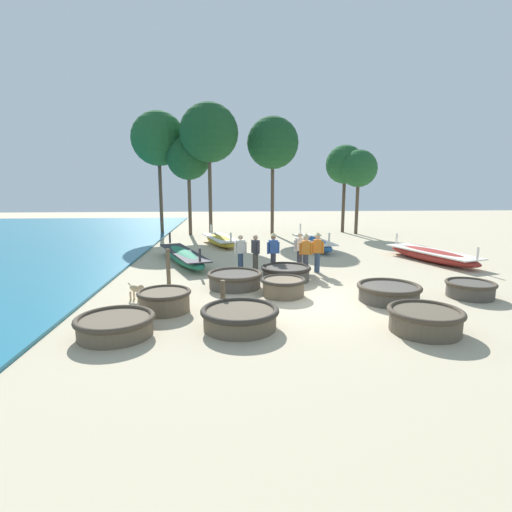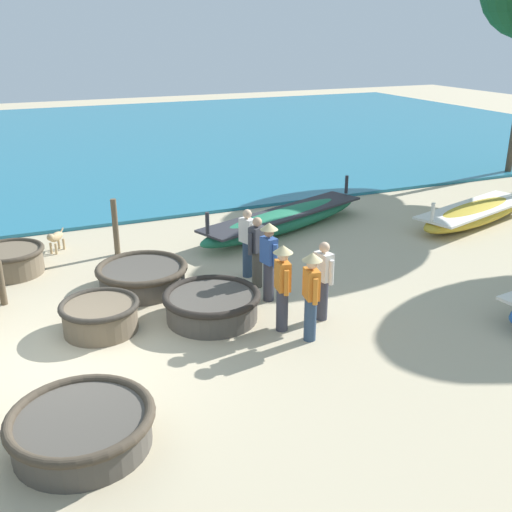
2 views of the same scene
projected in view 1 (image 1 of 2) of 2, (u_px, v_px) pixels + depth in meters
The scene contains 29 objects.
ground_plane at pixel (316, 301), 12.45m from camera, with size 80.00×80.00×0.00m, color #BCAD8C.
coracle_front_left at pixel (164, 300), 11.46m from camera, with size 1.55×1.55×0.61m.
coracle_front_right at pixel (389, 292), 12.46m from camera, with size 1.97×1.97×0.53m.
coracle_far_left at pixel (425, 319), 9.87m from camera, with size 1.84×1.84×0.59m.
coracle_beside_post at pixel (235, 279), 14.09m from camera, with size 1.95×1.95×0.55m.
coracle_tilted at pixel (240, 317), 10.12m from camera, with size 2.00×2.00×0.54m.
coracle_weathered at pixel (115, 325), 9.62m from camera, with size 1.91×1.91×0.50m.
coracle_nearest at pixel (286, 273), 15.07m from camera, with size 1.88×1.88×0.56m.
coracle_center at pixel (283, 286), 13.04m from camera, with size 1.46×1.46×0.58m.
coracle_far_right at pixel (470, 289), 12.89m from camera, with size 1.55×1.55×0.51m.
long_boat_white_hull at pixel (313, 243), 22.30m from camera, with size 1.72×5.21×1.19m.
long_boat_blue_hull at pixel (432, 255), 18.74m from camera, with size 2.82×5.41×1.05m.
long_boat_ochre_hull at pixel (183, 256), 18.38m from camera, with size 3.05×5.92×1.10m.
long_boat_red_hull at pixel (220, 240), 23.69m from camera, with size 2.48×4.86×1.00m.
fisherman_by_coracle at pixel (300, 250), 16.92m from camera, with size 0.52×0.29×1.57m.
fisherman_standing_left at pixel (317, 249), 16.35m from camera, with size 0.52×0.36×1.67m.
fisherman_crouching at pixel (306, 251), 16.03m from camera, with size 0.53×0.36×1.67m.
fisherman_with_hat at pixel (273, 250), 16.26m from camera, with size 0.52×0.36×1.67m.
fisherman_hauling at pixel (255, 253), 16.30m from camera, with size 0.34×0.49×1.57m.
fisherman_standing_right at pixel (241, 253), 16.29m from camera, with size 0.50×0.32×1.57m.
dog at pixel (137, 289), 12.47m from camera, with size 0.58×0.48×0.55m.
mooring_post_shoreline at pixel (168, 269), 13.79m from camera, with size 0.14×0.14×1.42m, color brown.
mooring_post_inland at pixel (223, 296), 11.32m from camera, with size 0.14×0.14×0.94m, color brown.
tree_tall_back at pixel (209, 133), 26.27m from camera, with size 3.88×3.88×8.85m.
tree_rightmost at pixel (188, 158), 27.51m from camera, with size 3.01×3.01×6.85m.
tree_left_mid at pixel (273, 143), 27.76m from camera, with size 3.60×3.60×8.19m.
tree_center at pixel (359, 169), 28.16m from camera, with size 2.62×2.62×5.96m.
tree_right_mid at pixel (158, 139), 27.81m from camera, with size 3.77×3.77×8.58m.
tree_leftmost at pixel (345, 165), 29.07m from camera, with size 2.80×2.80×6.38m.
Camera 1 is at (-2.64, -11.85, 3.64)m, focal length 28.00 mm.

